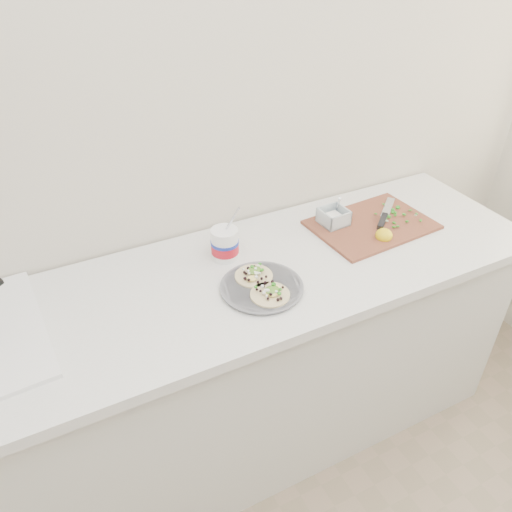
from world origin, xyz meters
name	(u,v)px	position (x,y,z in m)	size (l,w,h in m)	color
counter	(215,374)	(0.00, 1.43, 0.45)	(2.44, 0.66, 0.90)	silver
taco_plate	(262,285)	(0.14, 1.32, 0.92)	(0.27, 0.27, 0.04)	slate
tub	(226,242)	(0.11, 1.53, 0.97)	(0.10, 0.10, 0.22)	white
cutboard	(369,221)	(0.70, 1.48, 0.92)	(0.48, 0.35, 0.07)	brown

